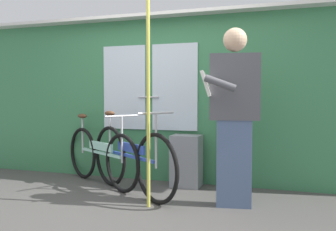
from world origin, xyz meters
The scene contains 7 objects.
ground_plane centered at (0.00, 0.00, -0.02)m, with size 6.46×3.88×0.04m, color #474442.
train_door_wall centered at (-0.01, 1.13, 1.12)m, with size 5.46×0.28×2.14m.
bicycle_near_door centered at (-0.16, 0.40, 0.39)m, with size 1.44×1.00×0.95m.
bicycle_leaning_behind centered at (-0.69, 0.67, 0.37)m, with size 1.43×0.90×0.89m.
passenger_reading_newspaper centered at (1.01, 0.29, 0.94)m, with size 0.62×0.55×1.78m.
trash_bin_by_wall centered at (0.35, 0.92, 0.32)m, with size 0.35×0.28×0.63m, color gray.
handrail_pole centered at (0.22, 0.00, 1.05)m, with size 0.04×0.04×2.10m, color #C6C14C.
Camera 1 is at (1.54, -3.37, 1.11)m, focal length 39.26 mm.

